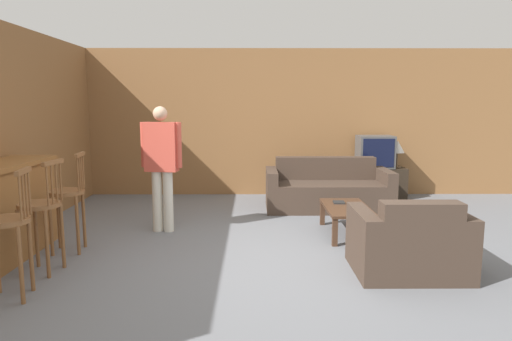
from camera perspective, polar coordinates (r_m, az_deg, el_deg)
name	(u,v)px	position (r m, az deg, el deg)	size (l,w,h in m)	color
ground_plane	(270,264)	(4.80, 1.74, -11.60)	(24.00, 24.00, 0.00)	slate
wall_back	(262,123)	(8.22, 0.81, 5.99)	(9.40, 0.08, 2.60)	olive
wall_left	(22,130)	(6.57, -27.23, 4.49)	(0.08, 8.71, 2.60)	olive
bar_chair_near	(8,230)	(4.35, -28.60, -6.60)	(0.46, 0.46, 1.11)	brown
bar_chair_mid	(41,213)	(4.87, -25.27, -4.85)	(0.44, 0.44, 1.11)	brown
bar_chair_far	(68,199)	(5.44, -22.45, -3.36)	(0.44, 0.44, 1.11)	brown
couch_far	(327,190)	(7.26, 8.93, -2.48)	(1.92, 0.88, 0.78)	#423328
armchair_near	(409,244)	(4.70, 18.58, -8.75)	(1.04, 0.84, 0.77)	#423328
coffee_table	(347,211)	(5.85, 11.26, -4.94)	(0.54, 1.03, 0.36)	#472D1E
tv_unit	(374,183)	(8.25, 14.51, -1.48)	(1.06, 0.45, 0.54)	#2D2319
tv	(375,152)	(8.17, 14.65, 2.30)	(0.60, 0.47, 0.56)	#4C4C4C
book_on_table	(339,202)	(6.02, 10.32, -3.93)	(0.15, 0.17, 0.02)	black
table_lamp	(398,148)	(8.28, 17.28, 2.72)	(0.24, 0.24, 0.47)	brown
person_by_window	(162,162)	(5.91, -11.72, 1.11)	(0.53, 0.22, 1.61)	silver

